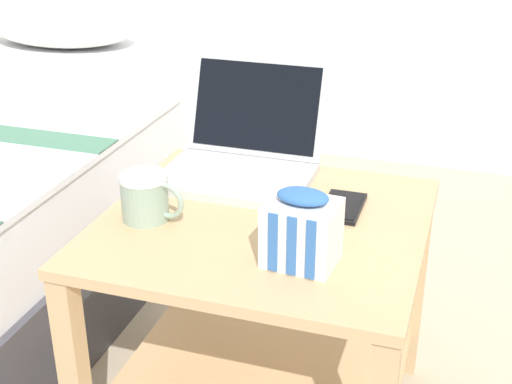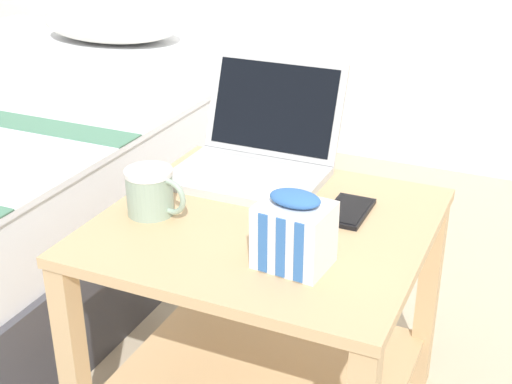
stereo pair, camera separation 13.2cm
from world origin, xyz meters
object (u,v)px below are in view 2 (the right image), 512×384
Objects in this scene: snack_bag at (294,232)px; cell_phone at (348,211)px; mug_front_left at (151,190)px; laptop at (256,153)px.

cell_phone is at bearing 83.30° from snack_bag.
snack_bag is at bearing -11.75° from mug_front_left.
cell_phone is at bearing -23.51° from laptop.
mug_front_left is at bearing -111.27° from laptop.
mug_front_left is 0.34m from snack_bag.
snack_bag is (0.22, -0.34, 0.02)m from laptop.
laptop is 0.29m from mug_front_left.
laptop reaches higher than cell_phone.
laptop is at bearing 123.47° from snack_bag.
cell_phone is (0.03, 0.23, -0.06)m from snack_bag.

